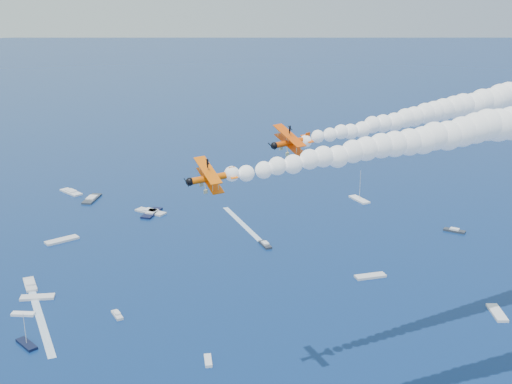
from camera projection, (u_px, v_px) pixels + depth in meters
name	position (u px, v px, depth m)	size (l,w,h in m)	color
biplane_lead	(291.00, 142.00, 124.59)	(8.36, 9.37, 5.65)	#E64804
biplane_trail	(212.00, 178.00, 99.35)	(7.70, 8.63, 5.20)	#F05D05
smoke_trail_lead	(439.00, 111.00, 139.07)	(71.38, 14.65, 12.35)	white
smoke_trail_trail	(416.00, 140.00, 110.57)	(71.84, 7.80, 12.35)	white
spectator_boats	(121.00, 253.00, 215.11)	(219.26, 178.35, 0.70)	#2F323F
boat_wakes	(78.00, 245.00, 221.83)	(120.85, 126.87, 0.04)	white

